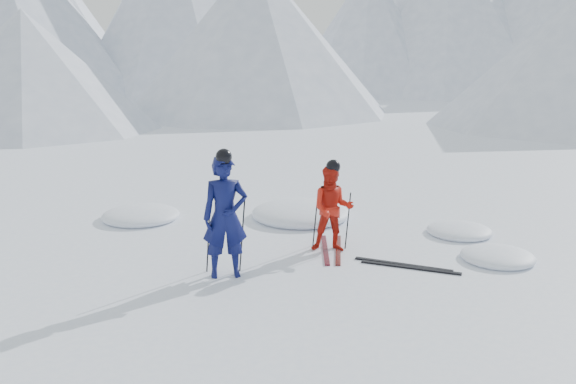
{
  "coord_description": "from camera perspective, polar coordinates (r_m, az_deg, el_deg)",
  "views": [
    {
      "loc": [
        -1.55,
        -10.32,
        3.6
      ],
      "look_at": [
        -1.71,
        0.5,
        1.1
      ],
      "focal_mm": 38.0,
      "sensor_mm": 36.0,
      "label": 1
    }
  ],
  "objects": [
    {
      "name": "mountain_range",
      "position": [
        46.31,
        10.29,
        16.67
      ],
      "size": [
        106.15,
        62.94,
        15.53
      ],
      "color": "#B2BCD1",
      "rests_on": "ground"
    },
    {
      "name": "skier_blue",
      "position": [
        9.86,
        -5.9,
        -2.33
      ],
      "size": [
        0.81,
        0.61,
        2.0
      ],
      "primitive_type": "imported",
      "rotation": [
        0.0,
        0.0,
        0.2
      ],
      "color": "#0B1044",
      "rests_on": "ground"
    },
    {
      "name": "skier_red",
      "position": [
        11.15,
        4.18,
        -1.57
      ],
      "size": [
        0.8,
        0.63,
        1.6
      ],
      "primitive_type": "imported",
      "rotation": [
        0.0,
        0.0,
        -0.04
      ],
      "color": "red",
      "rests_on": "ground"
    },
    {
      "name": "pole_red_right",
      "position": [
        11.38,
        5.63,
        -2.68
      ],
      "size": [
        0.11,
        0.08,
        1.07
      ],
      "primitive_type": "cylinder",
      "rotation": [
        -0.05,
        0.08,
        0.0
      ],
      "color": "black",
      "rests_on": "ground"
    },
    {
      "name": "ground",
      "position": [
        11.04,
        8.93,
        -6.19
      ],
      "size": [
        160.0,
        160.0,
        0.0
      ],
      "primitive_type": "plane",
      "color": "white",
      "rests_on": "ground"
    },
    {
      "name": "pole_blue_right",
      "position": [
        10.17,
        -4.29,
        -3.79
      ],
      "size": [
        0.13,
        0.08,
        1.33
      ],
      "primitive_type": "cylinder",
      "rotation": [
        -0.04,
        0.08,
        0.0
      ],
      "color": "black",
      "rests_on": "ground"
    },
    {
      "name": "ski_loose_b",
      "position": [
        10.64,
        11.38,
        -6.95
      ],
      "size": [
        1.62,
        0.69,
        0.03
      ],
      "primitive_type": "cube",
      "rotation": [
        0.0,
        0.0,
        1.2
      ],
      "color": "black",
      "rests_on": "ground"
    },
    {
      "name": "ski_worn_right",
      "position": [
        11.38,
        4.72,
        -5.4
      ],
      "size": [
        0.21,
        1.7,
        0.03
      ],
      "primitive_type": "cube",
      "rotation": [
        0.0,
        0.0,
        -0.07
      ],
      "color": "black",
      "rests_on": "ground"
    },
    {
      "name": "ski_loose_a",
      "position": [
        10.76,
        10.71,
        -6.69
      ],
      "size": [
        1.6,
        0.75,
        0.03
      ],
      "primitive_type": "cube",
      "rotation": [
        0.0,
        0.0,
        1.17
      ],
      "color": "black",
      "rests_on": "ground"
    },
    {
      "name": "ski_worn_left",
      "position": [
        11.36,
        3.51,
        -5.4
      ],
      "size": [
        0.09,
        1.7,
        0.03
      ],
      "primitive_type": "cube",
      "rotation": [
        0.0,
        0.0,
        -0.0
      ],
      "color": "black",
      "rests_on": "ground"
    },
    {
      "name": "pole_red_left",
      "position": [
        11.44,
        2.59,
        -2.54
      ],
      "size": [
        0.11,
        0.09,
        1.07
      ],
      "primitive_type": "cylinder",
      "rotation": [
        0.06,
        0.08,
        0.0
      ],
      "color": "black",
      "rests_on": "ground"
    },
    {
      "name": "pole_blue_left",
      "position": [
        10.13,
        -7.44,
        -3.92
      ],
      "size": [
        0.13,
        0.09,
        1.33
      ],
      "primitive_type": "cylinder",
      "rotation": [
        0.05,
        0.08,
        0.0
      ],
      "color": "black",
      "rests_on": "ground"
    },
    {
      "name": "snow_lumps",
      "position": [
        13.07,
        0.61,
        -2.98
      ],
      "size": [
        8.48,
        4.49,
        0.48
      ],
      "color": "white",
      "rests_on": "ground"
    }
  ]
}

